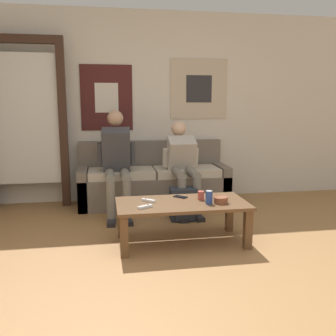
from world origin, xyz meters
TOP-DOWN VIEW (x-y plane):
  - ground_plane at (0.00, 0.00)m, footprint 18.00×18.00m
  - wall_back at (0.00, 2.83)m, footprint 10.00×0.07m
  - door_frame at (-1.56, 2.62)m, footprint 1.00×0.10m
  - couch at (0.04, 2.50)m, footprint 1.95×0.67m
  - coffee_table at (0.12, 1.03)m, footprint 1.24×0.63m
  - person_seated_adult at (-0.45, 2.17)m, footprint 0.47×0.92m
  - person_seated_teen at (0.37, 2.17)m, footprint 0.47×0.96m
  - backpack at (0.28, 1.73)m, footprint 0.31×0.26m
  - ceramic_bowl at (0.47, 0.94)m, footprint 0.14×0.14m
  - pillar_candle at (0.32, 1.09)m, footprint 0.06×0.06m
  - drink_can_blue at (0.36, 0.93)m, footprint 0.07×0.07m
  - game_controller_near_left at (-0.20, 1.10)m, footprint 0.13×0.12m
  - game_controller_near_right at (-0.25, 0.89)m, footprint 0.14×0.10m
  - cell_phone at (0.14, 1.21)m, footprint 0.14×0.14m

SIDE VIEW (x-z plane):
  - ground_plane at x=0.00m, z-range 0.00..0.00m
  - backpack at x=0.28m, z-range -0.01..0.36m
  - couch at x=0.04m, z-range -0.13..0.70m
  - coffee_table at x=0.12m, z-range 0.14..0.54m
  - cell_phone at x=0.14m, z-range 0.40..0.42m
  - game_controller_near_left at x=-0.20m, z-range 0.40..0.43m
  - game_controller_near_right at x=-0.25m, z-range 0.40..0.43m
  - ceramic_bowl at x=0.47m, z-range 0.41..0.47m
  - pillar_candle at x=0.32m, z-range 0.40..0.50m
  - drink_can_blue at x=0.36m, z-range 0.40..0.53m
  - person_seated_teen at x=0.37m, z-range 0.06..1.16m
  - person_seated_adult at x=-0.45m, z-range 0.05..1.30m
  - door_frame at x=-1.56m, z-range 0.12..2.27m
  - wall_back at x=0.00m, z-range 0.00..2.55m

